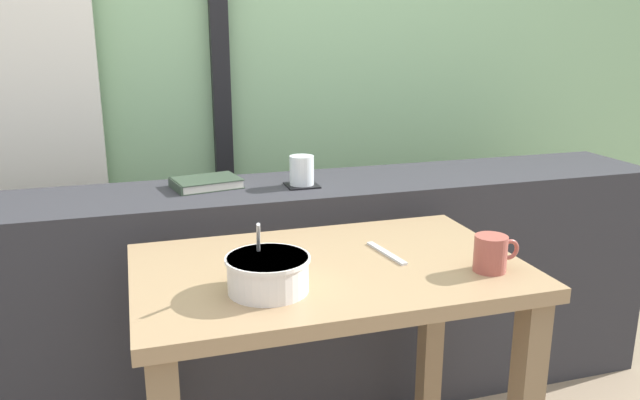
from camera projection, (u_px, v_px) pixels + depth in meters
curtain_left_panel at (10, 33)px, 2.18m from camera, size 0.56×0.06×2.50m
window_divider_post at (218, 19)px, 2.41m from camera, size 0.07×0.05×2.60m
dark_console_ledge at (262, 300)px, 2.08m from camera, size 2.80×0.38×0.78m
breakfast_table at (329, 320)px, 1.52m from camera, size 0.92×0.58×0.72m
coaster_square at (302, 185)px, 1.99m from camera, size 0.10×0.10×0.00m
juice_glass at (302, 172)px, 1.98m from camera, size 0.08×0.08×0.09m
closed_book at (206, 183)px, 1.97m from camera, size 0.23×0.18×0.03m
soup_bowl at (268, 274)px, 1.33m from camera, size 0.18×0.18×0.16m
fork_utensil at (386, 253)px, 1.55m from camera, size 0.04×0.17×0.01m
ceramic_mug at (491, 253)px, 1.44m from camera, size 0.11×0.08×0.08m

